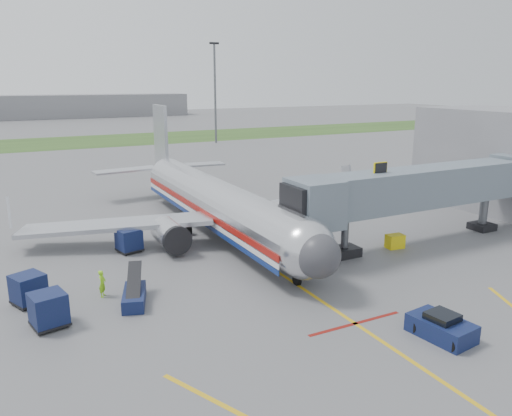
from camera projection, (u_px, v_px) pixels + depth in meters
name	position (u px, v px, depth m)	size (l,w,h in m)	color
ground	(314.00, 296.00, 30.43)	(400.00, 400.00, 0.00)	#565659
grass_strip	(83.00, 142.00, 107.99)	(300.00, 25.00, 0.01)	#2D4C1E
apron_markings	(399.00, 353.00, 24.05)	(21.52, 50.00, 0.01)	gold
airliner	(216.00, 202.00, 42.92)	(32.10, 35.67, 10.25)	silver
jet_bridge	(417.00, 189.00, 39.33)	(25.30, 4.00, 6.90)	slate
terminal	(506.00, 159.00, 51.10)	(10.00, 16.00, 10.00)	slate
light_mast_right	(215.00, 91.00, 103.47)	(2.00, 0.44, 20.40)	#595B60
distant_terminal	(15.00, 107.00, 171.51)	(120.00, 14.00, 8.00)	slate
pushback_tug	(441.00, 327.00, 25.46)	(2.31, 3.37, 1.31)	#0D1C3A
baggage_cart_a	(129.00, 240.00, 38.15)	(2.02, 2.02, 1.80)	#0D1C3A
baggage_cart_b	(48.00, 310.00, 26.44)	(2.09, 2.09, 1.89)	#0D1C3A
baggage_cart_c	(28.00, 289.00, 29.15)	(2.23, 2.23, 1.82)	#0D1C3A
belt_loader	(134.00, 296.00, 29.37)	(2.13, 3.95, 1.87)	#0D1C3A
ground_power_cart	(395.00, 241.00, 39.11)	(1.44, 1.05, 1.08)	#D5C00C
ramp_worker	(102.00, 283.00, 30.21)	(0.61, 0.40, 1.67)	#8CE21A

